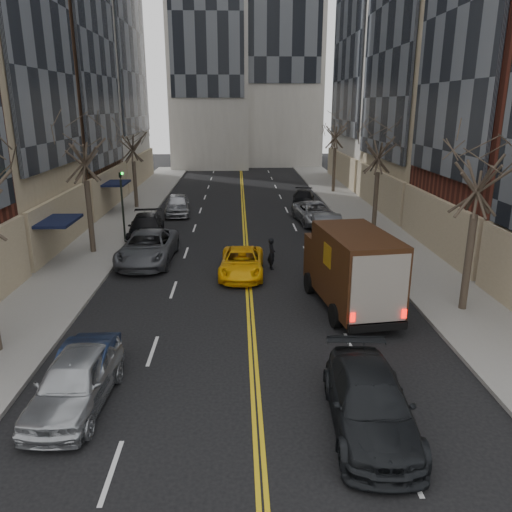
{
  "coord_description": "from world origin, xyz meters",
  "views": [
    {
      "loc": [
        -0.47,
        -7.82,
        8.26
      ],
      "look_at": [
        0.27,
        12.01,
        2.2
      ],
      "focal_mm": 35.0,
      "sensor_mm": 36.0,
      "label": 1
    }
  ],
  "objects_px": {
    "pedestrian": "(272,254)",
    "observer_sedan": "(370,403)",
    "taxi": "(242,263)",
    "ups_truck": "(351,270)"
  },
  "relations": [
    {
      "from": "taxi",
      "to": "pedestrian",
      "type": "bearing_deg",
      "value": 32.4
    },
    {
      "from": "pedestrian",
      "to": "observer_sedan",
      "type": "bearing_deg",
      "value": 176.46
    },
    {
      "from": "taxi",
      "to": "pedestrian",
      "type": "height_order",
      "value": "pedestrian"
    },
    {
      "from": "observer_sedan",
      "to": "pedestrian",
      "type": "distance_m",
      "value": 13.53
    },
    {
      "from": "observer_sedan",
      "to": "pedestrian",
      "type": "relative_size",
      "value": 3.17
    },
    {
      "from": "ups_truck",
      "to": "observer_sedan",
      "type": "xyz_separation_m",
      "value": [
        -1.21,
        -8.06,
        -0.98
      ]
    },
    {
      "from": "ups_truck",
      "to": "pedestrian",
      "type": "relative_size",
      "value": 3.91
    },
    {
      "from": "observer_sedan",
      "to": "pedestrian",
      "type": "xyz_separation_m",
      "value": [
        -1.69,
        13.43,
        0.09
      ]
    },
    {
      "from": "taxi",
      "to": "observer_sedan",
      "type": "bearing_deg",
      "value": -72.77
    },
    {
      "from": "ups_truck",
      "to": "taxi",
      "type": "distance_m",
      "value": 6.41
    }
  ]
}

